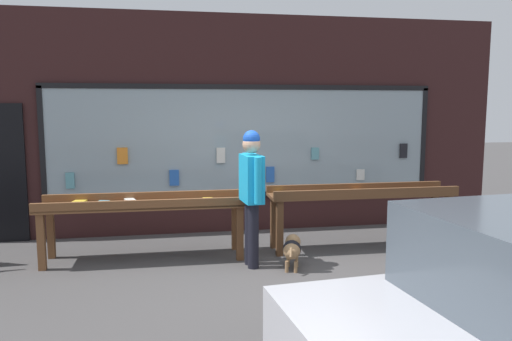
{
  "coord_description": "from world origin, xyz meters",
  "views": [
    {
      "loc": [
        -1.24,
        -5.71,
        2.05
      ],
      "look_at": [
        -0.05,
        0.8,
        1.2
      ],
      "focal_mm": 35.0,
      "sensor_mm": 36.0,
      "label": 1
    }
  ],
  "objects_px": {
    "display_table_left": "(144,208)",
    "person_browsing": "(252,187)",
    "display_table_right": "(362,198)",
    "small_dog": "(292,248)"
  },
  "relations": [
    {
      "from": "display_table_right",
      "to": "small_dog",
      "type": "bearing_deg",
      "value": -148.68
    },
    {
      "from": "display_table_left",
      "to": "person_browsing",
      "type": "distance_m",
      "value": 1.52
    },
    {
      "from": "display_table_left",
      "to": "small_dog",
      "type": "relative_size",
      "value": 4.7
    },
    {
      "from": "display_table_right",
      "to": "person_browsing",
      "type": "bearing_deg",
      "value": -162.07
    },
    {
      "from": "display_table_left",
      "to": "small_dog",
      "type": "height_order",
      "value": "display_table_left"
    },
    {
      "from": "small_dog",
      "to": "display_table_right",
      "type": "bearing_deg",
      "value": -40.9
    },
    {
      "from": "display_table_right",
      "to": "person_browsing",
      "type": "xyz_separation_m",
      "value": [
        -1.72,
        -0.56,
        0.31
      ]
    },
    {
      "from": "display_table_right",
      "to": "small_dog",
      "type": "relative_size",
      "value": 4.7
    },
    {
      "from": "display_table_right",
      "to": "small_dog",
      "type": "distance_m",
      "value": 1.51
    },
    {
      "from": "display_table_left",
      "to": "display_table_right",
      "type": "bearing_deg",
      "value": -0.05
    }
  ]
}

